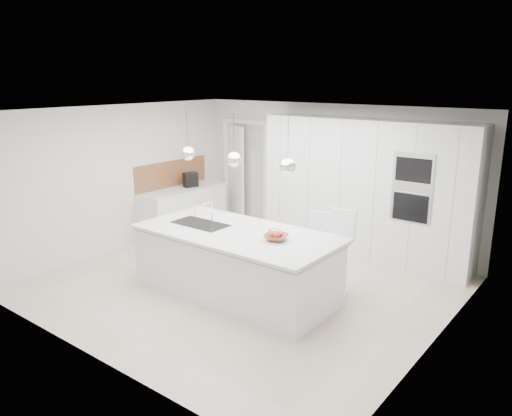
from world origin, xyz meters
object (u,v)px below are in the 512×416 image
Objects in this scene: fruit_bowl at (276,237)px; espresso_machine at (191,180)px; island_base at (235,265)px; bar_stool_right at (336,253)px; bar_stool_left at (314,250)px.

espresso_machine is at bearing 152.91° from fruit_bowl.
espresso_machine reaches higher than island_base.
espresso_machine reaches higher than fruit_bowl.
bar_stool_right is (1.09, 0.88, 0.16)m from island_base.
espresso_machine is at bearing 146.11° from bar_stool_left.
bar_stool_right is at bearing 7.56° from espresso_machine.
fruit_bowl is at bearing -129.60° from bar_stool_right.
espresso_machine is 3.73m from bar_stool_right.
bar_stool_right is at bearing 39.18° from island_base.
island_base is 2.38× the size of bar_stool_right.
fruit_bowl is 0.27× the size of bar_stool_right.
bar_stool_left is 0.91× the size of bar_stool_right.
espresso_machine is 0.24× the size of bar_stool_right.
espresso_machine is 0.26× the size of bar_stool_left.
bar_stool_right is (0.38, -0.03, 0.05)m from bar_stool_left.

